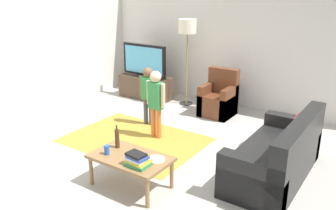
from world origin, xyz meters
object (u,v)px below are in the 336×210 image
object	(u,v)px
tv	(144,61)
plate	(156,159)
bottle	(117,138)
book_stack	(138,160)
couch	(280,158)
tv_remote	(140,153)
child_near_tv	(148,91)
armchair	(219,100)
coffee_table	(131,160)
floor_lamp	(187,31)
soda_can	(107,150)
tv_stand	(145,87)
child_center	(156,98)

from	to	relation	value
tv	plate	xyz separation A→B (m)	(2.43, -2.91, -0.42)
bottle	book_stack	bearing A→B (deg)	-23.62
couch	tv_remote	world-z (taller)	couch
child_near_tv	tv_remote	xyz separation A→B (m)	(1.14, -1.68, -0.21)
tv	bottle	bearing A→B (deg)	-58.13
armchair	child_near_tv	size ratio (longest dim) A/B	0.85
armchair	coffee_table	bearing A→B (deg)	-84.99
floor_lamp	soda_can	world-z (taller)	floor_lamp
tv_remote	couch	bearing A→B (deg)	33.85
book_stack	armchair	bearing A→B (deg)	98.79
couch	plate	world-z (taller)	couch
tv_stand	plate	world-z (taller)	tv_stand
child_center	coffee_table	bearing A→B (deg)	-65.80
tv	coffee_table	world-z (taller)	tv
floor_lamp	plate	xyz separation A→B (m)	(1.45, -3.08, -1.12)
tv	coffee_table	xyz separation A→B (m)	(2.11, -3.01, -0.48)
book_stack	soda_can	xyz separation A→B (m)	(-0.50, 0.01, -0.01)
tv	plate	distance (m)	3.81
tv	bottle	distance (m)	3.43
tv_stand	coffee_table	world-z (taller)	tv_stand
child_near_tv	plate	xyz separation A→B (m)	(1.41, -1.70, -0.21)
child_near_tv	tv	bearing A→B (deg)	130.11
tv	bottle	world-z (taller)	tv
tv	couch	distance (m)	4.03
child_center	coffee_table	xyz separation A→B (m)	(0.63, -1.41, -0.31)
bottle	armchair	bearing A→B (deg)	89.24
bottle	soda_can	world-z (taller)	bottle
child_center	coffee_table	world-z (taller)	child_center
couch	plate	distance (m)	1.65
tv_remote	plate	xyz separation A→B (m)	(0.27, -0.02, -0.00)
book_stack	couch	bearing A→B (deg)	47.70
tv_stand	tv	size ratio (longest dim) A/B	1.09
plate	tv	bearing A→B (deg)	129.87
couch	soda_can	size ratio (longest dim) A/B	15.00
book_stack	tv	bearing A→B (deg)	126.60
tv	child_center	size ratio (longest dim) A/B	0.97
coffee_table	book_stack	world-z (taller)	book_stack
floor_lamp	child_near_tv	world-z (taller)	floor_lamp
tv	child_center	bearing A→B (deg)	-47.28
tv_stand	coffee_table	distance (m)	3.69
couch	coffee_table	size ratio (longest dim) A/B	1.80
book_stack	bottle	bearing A→B (deg)	156.38
armchair	child_center	distance (m)	1.66
tv_stand	coffee_table	size ratio (longest dim) A/B	1.20
couch	armchair	xyz separation A→B (m)	(-1.74, 1.73, 0.01)
armchair	child_center	bearing A→B (deg)	-103.31
child_near_tv	coffee_table	world-z (taller)	child_near_tv
couch	child_center	bearing A→B (deg)	175.88
tv	armchair	xyz separation A→B (m)	(1.84, -0.02, -0.55)
tv_stand	couch	world-z (taller)	couch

